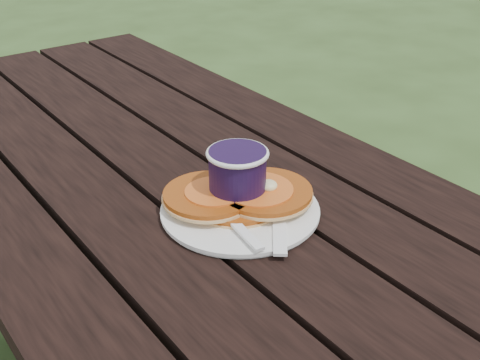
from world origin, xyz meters
TOP-DOWN VIEW (x-y plane):
  - picnic_table at (0.00, 0.00)m, footprint 1.36×1.80m
  - plate at (0.01, -0.16)m, footprint 0.26×0.26m
  - pancake_stack at (0.02, -0.15)m, footprint 0.23×0.20m
  - knife at (0.04, -0.23)m, footprint 0.13×0.15m
  - fork at (-0.03, -0.23)m, footprint 0.05×0.16m
  - coffee_cup at (0.02, -0.15)m, footprint 0.10×0.10m

SIDE VIEW (x-z plane):
  - picnic_table at x=0.00m, z-range -0.01..0.74m
  - plate at x=0.01m, z-range 0.75..0.76m
  - knife at x=0.04m, z-range 0.76..0.76m
  - fork at x=-0.03m, z-range 0.77..0.77m
  - pancake_stack at x=0.02m, z-range 0.76..0.79m
  - coffee_cup at x=0.02m, z-range 0.76..0.86m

